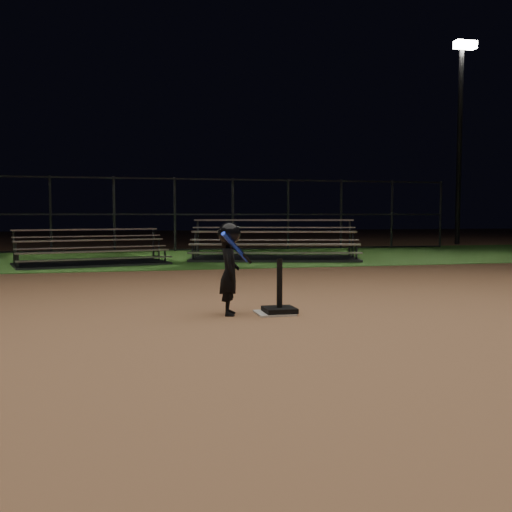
{
  "coord_description": "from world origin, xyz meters",
  "views": [
    {
      "loc": [
        -1.85,
        -6.87,
        1.22
      ],
      "look_at": [
        0.0,
        1.0,
        0.65
      ],
      "focal_mm": 40.87,
      "sensor_mm": 36.0,
      "label": 1
    }
  ],
  "objects": [
    {
      "name": "batting_tee",
      "position": [
        0.06,
        -0.02,
        0.14
      ],
      "size": [
        0.38,
        0.38,
        0.66
      ],
      "color": "black",
      "rests_on": "home_plate"
    },
    {
      "name": "light_pole_right",
      "position": [
        12.0,
        14.94,
        4.95
      ],
      "size": [
        0.9,
        0.53,
        8.3
      ],
      "color": "#2D2D30",
      "rests_on": "ground"
    },
    {
      "name": "child_batter",
      "position": [
        -0.55,
        0.05,
        0.6
      ],
      "size": [
        0.45,
        0.55,
        1.14
      ],
      "rotation": [
        0.0,
        0.0,
        1.4
      ],
      "color": "black",
      "rests_on": "ground"
    },
    {
      "name": "backstop_fence",
      "position": [
        0.0,
        13.0,
        1.25
      ],
      "size": [
        20.08,
        0.08,
        2.5
      ],
      "color": "#38383D",
      "rests_on": "ground"
    },
    {
      "name": "bleacher_left",
      "position": [
        -2.52,
        7.9,
        0.18
      ],
      "size": [
        3.89,
        2.53,
        0.88
      ],
      "rotation": [
        0.0,
        0.0,
        0.24
      ],
      "color": "#B5B4B9",
      "rests_on": "ground"
    },
    {
      "name": "grass_strip",
      "position": [
        0.0,
        10.0,
        0.01
      ],
      "size": [
        60.0,
        8.0,
        0.01
      ],
      "primitive_type": "cube",
      "color": "#2D5F1E",
      "rests_on": "ground"
    },
    {
      "name": "home_plate",
      "position": [
        0.0,
        0.0,
        0.01
      ],
      "size": [
        0.45,
        0.45,
        0.02
      ],
      "primitive_type": "cube",
      "color": "beige",
      "rests_on": "ground"
    },
    {
      "name": "ground",
      "position": [
        0.0,
        0.0,
        0.0
      ],
      "size": [
        80.0,
        80.0,
        0.0
      ],
      "primitive_type": "plane",
      "color": "#A36E49",
      "rests_on": "ground"
    },
    {
      "name": "bleacher_right",
      "position": [
        2.27,
        8.49,
        0.23
      ],
      "size": [
        4.9,
        3.22,
        1.1
      ],
      "rotation": [
        0.0,
        0.0,
        -0.24
      ],
      "color": "silver",
      "rests_on": "ground"
    }
  ]
}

